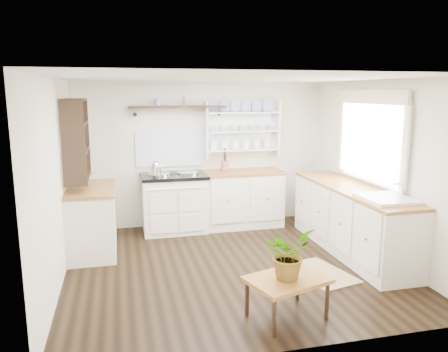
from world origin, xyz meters
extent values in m
cube|color=black|center=(0.00, 0.00, 0.00)|extent=(4.00, 3.80, 0.01)
cube|color=beige|center=(0.00, 1.90, 1.15)|extent=(4.00, 0.02, 2.30)
cube|color=beige|center=(2.00, 0.00, 1.15)|extent=(0.02, 3.80, 2.30)
cube|color=beige|center=(-2.00, 0.00, 1.15)|extent=(0.02, 3.80, 2.30)
cube|color=white|center=(0.00, 0.00, 2.30)|extent=(4.00, 3.80, 0.01)
cube|color=white|center=(1.96, 0.15, 1.50)|extent=(0.04, 1.40, 1.00)
cube|color=white|center=(1.94, 0.15, 1.50)|extent=(0.02, 1.50, 1.10)
cube|color=#FFF8CB|center=(1.92, 0.15, 2.08)|extent=(0.04, 1.55, 0.18)
cube|color=white|center=(-0.51, 1.57, 0.43)|extent=(0.97, 0.63, 0.85)
cube|color=black|center=(-0.51, 1.57, 0.88)|extent=(1.01, 0.67, 0.05)
cylinder|color=silver|center=(-0.73, 1.57, 0.92)|extent=(0.33, 0.33, 0.03)
cylinder|color=silver|center=(-0.29, 1.57, 0.92)|extent=(0.33, 0.33, 0.03)
cylinder|color=silver|center=(-0.51, 1.22, 0.75)|extent=(0.87, 0.02, 0.02)
cube|color=silver|center=(0.60, 1.60, 0.44)|extent=(1.25, 0.60, 0.88)
cube|color=brown|center=(0.60, 1.60, 0.88)|extent=(1.27, 0.63, 0.04)
cube|color=silver|center=(1.70, 0.10, 0.44)|extent=(0.60, 2.40, 0.88)
cube|color=brown|center=(1.70, 0.10, 0.88)|extent=(0.62, 2.43, 0.04)
cube|color=white|center=(1.70, -0.65, 0.80)|extent=(0.55, 0.60, 0.28)
cylinder|color=silver|center=(1.90, -0.65, 1.00)|extent=(0.02, 0.02, 0.22)
cube|color=silver|center=(-1.70, 0.90, 0.44)|extent=(0.60, 1.10, 0.88)
cube|color=brown|center=(-1.70, 0.90, 0.88)|extent=(0.62, 1.13, 0.04)
cube|color=white|center=(0.65, 1.88, 1.55)|extent=(1.20, 0.03, 0.90)
cube|color=white|center=(0.65, 1.79, 1.55)|extent=(1.20, 0.22, 0.02)
cylinder|color=navy|center=(0.65, 1.80, 1.82)|extent=(0.20, 0.02, 0.20)
cube|color=black|center=(-0.40, 1.77, 1.92)|extent=(1.50, 0.24, 0.04)
cone|color=black|center=(-1.05, 1.84, 1.81)|extent=(0.06, 0.20, 0.06)
cone|color=black|center=(0.25, 1.84, 1.81)|extent=(0.06, 0.20, 0.06)
cube|color=black|center=(-1.84, 0.90, 1.55)|extent=(0.28, 0.80, 1.05)
cylinder|color=#AB5C3E|center=(0.32, 1.68, 0.98)|extent=(0.13, 0.13, 0.15)
cube|color=brown|center=(0.20, -1.36, 0.38)|extent=(0.86, 0.73, 0.04)
cylinder|color=black|center=(-0.04, -1.66, 0.18)|extent=(0.04, 0.04, 0.36)
cylinder|color=black|center=(-0.17, -1.25, 0.18)|extent=(0.04, 0.04, 0.36)
cylinder|color=black|center=(0.57, -1.47, 0.18)|extent=(0.04, 0.04, 0.36)
cylinder|color=black|center=(0.44, -1.06, 0.18)|extent=(0.04, 0.04, 0.36)
imported|color=#3F7233|center=(0.20, -1.36, 0.64)|extent=(0.57, 0.55, 0.49)
cube|color=brown|center=(0.98, -0.51, 0.01)|extent=(0.73, 0.95, 0.02)
camera|label=1|loc=(-1.31, -5.00, 2.14)|focal=35.00mm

